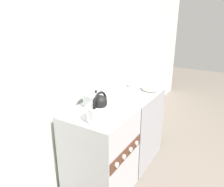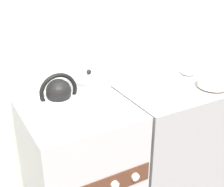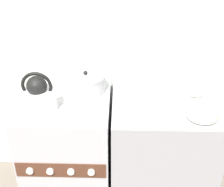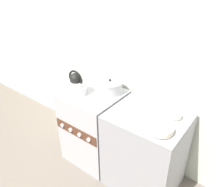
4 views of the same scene
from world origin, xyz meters
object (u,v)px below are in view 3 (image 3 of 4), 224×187
at_px(cooking_pot, 86,83).
at_px(enamel_bowl, 202,113).
at_px(small_ceramic_bowl, 197,92).
at_px(stove, 69,152).
at_px(kettle, 39,96).

distance_m(cooking_pot, enamel_bowl, 0.77).
relative_size(enamel_bowl, small_ceramic_bowl, 2.08).
height_order(stove, enamel_bowl, enamel_bowl).
distance_m(stove, cooking_pot, 0.53).
bearing_deg(small_ceramic_bowl, enamel_bowl, -94.29).
bearing_deg(kettle, stove, 38.21).
height_order(kettle, cooking_pot, kettle).
relative_size(kettle, small_ceramic_bowl, 2.98).
distance_m(stove, kettle, 0.55).
xyz_separation_m(enamel_bowl, small_ceramic_bowl, (0.02, 0.25, -0.01)).
relative_size(cooking_pot, enamel_bowl, 1.40).
bearing_deg(enamel_bowl, stove, 170.48).
bearing_deg(kettle, small_ceramic_bowl, 12.05).
relative_size(cooking_pot, small_ceramic_bowl, 2.90).
height_order(stove, cooking_pot, cooking_pot).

